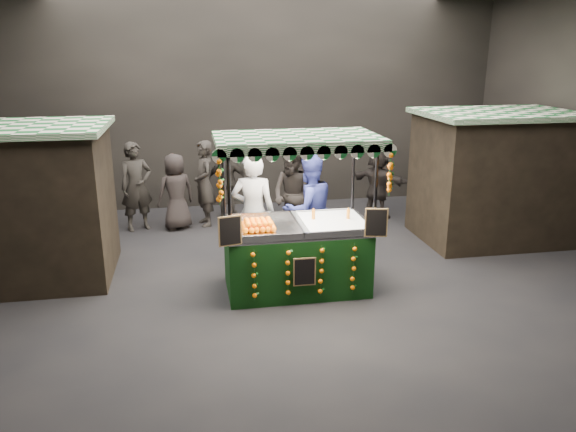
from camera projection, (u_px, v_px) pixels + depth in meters
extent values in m
plane|color=black|center=(292.00, 281.00, 9.30)|extent=(12.00, 12.00, 0.00)
cube|color=black|center=(254.00, 103.00, 13.28)|extent=(12.00, 0.10, 5.00)
cube|color=black|center=(426.00, 236.00, 3.86)|extent=(12.00, 0.10, 5.00)
cube|color=black|center=(20.00, 207.00, 9.12)|extent=(2.80, 2.00, 2.50)
cube|color=#135A24|center=(9.00, 128.00, 8.74)|extent=(3.00, 2.20, 0.10)
cube|color=black|center=(493.00, 179.00, 11.10)|extent=(2.80, 2.00, 2.50)
cube|color=#135A24|center=(500.00, 114.00, 10.72)|extent=(3.00, 2.20, 0.10)
cube|color=black|center=(296.00, 259.00, 8.89)|extent=(2.23, 1.22, 1.01)
cube|color=#B3B5BA|center=(296.00, 228.00, 8.73)|extent=(2.23, 1.22, 0.04)
cylinder|color=black|center=(231.00, 233.00, 7.95)|extent=(0.05, 0.05, 2.43)
cylinder|color=black|center=(374.00, 225.00, 8.32)|extent=(0.05, 0.05, 2.43)
cylinder|color=black|center=(225.00, 211.00, 9.04)|extent=(0.05, 0.05, 2.43)
cylinder|color=black|center=(352.00, 204.00, 9.41)|extent=(0.05, 0.05, 2.43)
cube|color=#135A24|center=(297.00, 138.00, 8.32)|extent=(2.48, 1.47, 0.08)
cube|color=silver|center=(334.00, 223.00, 8.82)|extent=(0.99, 1.09, 0.08)
cube|color=black|center=(230.00, 231.00, 7.88)|extent=(0.34, 0.10, 0.45)
cube|color=black|center=(376.00, 223.00, 8.25)|extent=(0.34, 0.10, 0.45)
cube|color=black|center=(305.00, 272.00, 8.26)|extent=(0.34, 0.03, 0.45)
imported|color=gray|center=(253.00, 213.00, 9.57)|extent=(0.85, 0.65, 2.07)
imported|color=navy|center=(309.00, 210.00, 9.82)|extent=(1.16, 1.01, 2.02)
imported|color=#2A2722|center=(136.00, 187.00, 11.72)|extent=(0.82, 0.69, 1.91)
imported|color=#292421|center=(293.00, 196.00, 11.02)|extent=(1.15, 1.15, 1.88)
imported|color=#2C2824|center=(228.00, 181.00, 12.71)|extent=(1.04, 0.66, 1.65)
imported|color=black|center=(307.00, 181.00, 12.97)|extent=(1.16, 0.93, 1.56)
imported|color=#2C2524|center=(176.00, 192.00, 11.81)|extent=(0.95, 0.81, 1.65)
imported|color=#292421|center=(378.00, 183.00, 12.61)|extent=(1.39, 1.45, 1.65)
imported|color=#2E2925|center=(204.00, 184.00, 12.03)|extent=(0.60, 0.77, 1.88)
imported|color=#282121|center=(438.00, 188.00, 12.32)|extent=(0.83, 0.96, 1.55)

